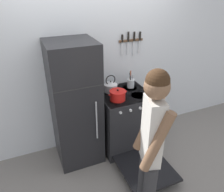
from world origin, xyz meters
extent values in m
plane|color=slate|center=(0.00, 0.00, 0.00)|extent=(14.00, 14.00, 0.00)
cube|color=silver|center=(0.00, 0.03, 1.27)|extent=(10.00, 0.06, 2.55)
cube|color=black|center=(-0.40, -0.30, 0.85)|extent=(0.60, 0.61, 1.71)
cube|color=#2D2D2D|center=(-0.40, -0.61, 1.23)|extent=(0.59, 0.01, 0.01)
cylinder|color=#B2B5BA|center=(-0.22, -0.63, 0.75)|extent=(0.02, 0.02, 0.55)
cube|color=#232326|center=(0.30, -0.34, 0.45)|extent=(0.71, 0.68, 0.90)
cube|color=black|center=(0.30, -0.34, 0.89)|extent=(0.70, 0.66, 0.02)
cube|color=black|center=(0.30, -0.65, 0.44)|extent=(0.61, 0.05, 0.68)
cylinder|color=black|center=(0.14, -0.47, 0.90)|extent=(0.22, 0.22, 0.01)
cylinder|color=black|center=(0.46, -0.47, 0.90)|extent=(0.22, 0.22, 0.01)
cylinder|color=black|center=(0.14, -0.20, 0.90)|extent=(0.22, 0.22, 0.01)
cylinder|color=black|center=(0.46, -0.20, 0.90)|extent=(0.22, 0.22, 0.01)
cylinder|color=silver|center=(0.09, -0.69, 0.83)|extent=(0.04, 0.02, 0.04)
cylinder|color=silver|center=(0.23, -0.69, 0.83)|extent=(0.04, 0.02, 0.04)
cylinder|color=silver|center=(0.37, -0.69, 0.83)|extent=(0.04, 0.02, 0.04)
cylinder|color=silver|center=(0.51, -0.69, 0.83)|extent=(0.04, 0.02, 0.04)
cube|color=black|center=(0.30, -1.04, 0.12)|extent=(0.65, 0.72, 0.04)
cube|color=#99999E|center=(0.30, -0.42, 0.41)|extent=(0.57, 0.37, 0.01)
cylinder|color=red|center=(0.14, -0.47, 0.96)|extent=(0.21, 0.21, 0.11)
cylinder|color=red|center=(0.14, -0.47, 1.02)|extent=(0.22, 0.22, 0.02)
sphere|color=black|center=(0.14, -0.47, 1.05)|extent=(0.03, 0.03, 0.03)
cylinder|color=red|center=(0.02, -0.47, 1.00)|extent=(0.03, 0.02, 0.02)
cylinder|color=red|center=(0.26, -0.47, 1.00)|extent=(0.03, 0.02, 0.02)
cylinder|color=silver|center=(0.15, -0.20, 0.96)|extent=(0.19, 0.19, 0.11)
cone|color=silver|center=(0.15, -0.20, 1.03)|extent=(0.18, 0.18, 0.03)
sphere|color=black|center=(0.15, -0.20, 1.06)|extent=(0.02, 0.02, 0.02)
cone|color=silver|center=(0.24, -0.20, 0.97)|extent=(0.10, 0.03, 0.09)
torus|color=black|center=(0.15, -0.20, 1.08)|extent=(0.15, 0.01, 0.15)
cylinder|color=silver|center=(0.48, -0.20, 0.97)|extent=(0.11, 0.11, 0.13)
cylinder|color=#9E7547|center=(0.46, -0.19, 1.05)|extent=(0.03, 0.04, 0.24)
cylinder|color=#232326|center=(0.46, -0.22, 1.04)|extent=(0.04, 0.02, 0.22)
cylinder|color=#B2B5BA|center=(0.49, -0.22, 1.02)|extent=(0.03, 0.04, 0.19)
cylinder|color=#4C4C51|center=(0.47, -0.21, 1.01)|extent=(0.03, 0.04, 0.17)
cylinder|color=#C63D33|center=(0.48, -0.18, 1.04)|extent=(0.03, 0.04, 0.23)
cylinder|color=#2D2D30|center=(-0.01, -1.49, 0.43)|extent=(0.12, 0.12, 0.85)
cube|color=beige|center=(-0.04, -1.57, 1.17)|extent=(0.19, 0.27, 0.64)
cylinder|color=brown|center=(-0.07, -1.70, 1.17)|extent=(0.27, 0.15, 0.57)
cylinder|color=brown|center=(0.00, -1.44, 1.17)|extent=(0.27, 0.15, 0.57)
sphere|color=brown|center=(-0.04, -1.57, 1.60)|extent=(0.21, 0.21, 0.21)
sphere|color=#382314|center=(-0.04, -1.57, 1.65)|extent=(0.19, 0.19, 0.19)
cube|color=brown|center=(0.55, -0.01, 1.56)|extent=(0.38, 0.02, 0.03)
cube|color=silver|center=(0.41, -0.02, 1.45)|extent=(0.02, 0.00, 0.21)
cube|color=black|center=(0.41, -0.02, 1.61)|extent=(0.02, 0.02, 0.10)
cube|color=silver|center=(0.50, -0.02, 1.46)|extent=(0.03, 0.00, 0.21)
cube|color=black|center=(0.50, -0.02, 1.62)|extent=(0.02, 0.02, 0.13)
cube|color=silver|center=(0.60, -0.02, 1.44)|extent=(0.03, 0.00, 0.23)
cube|color=black|center=(0.60, -0.02, 1.62)|extent=(0.02, 0.02, 0.12)
cube|color=silver|center=(0.69, -0.02, 1.46)|extent=(0.03, 0.00, 0.20)
cube|color=black|center=(0.69, -0.02, 1.62)|extent=(0.02, 0.02, 0.11)
camera|label=1|loc=(-0.94, -2.82, 2.30)|focal=35.00mm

